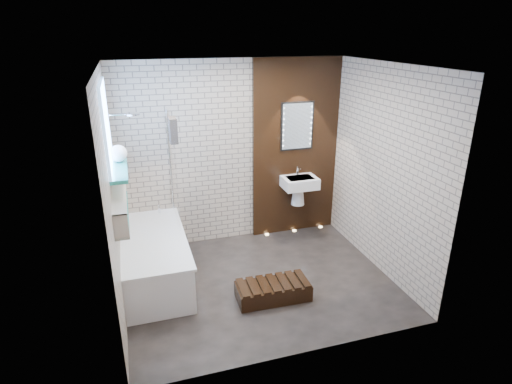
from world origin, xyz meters
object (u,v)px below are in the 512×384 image
object	(u,v)px
washbasin	(299,186)
led_mirror	(297,126)
walnut_step	(273,291)
bath_screen	(174,170)
bathtub	(155,259)

from	to	relation	value
washbasin	led_mirror	distance (m)	0.88
washbasin	walnut_step	world-z (taller)	washbasin
bath_screen	washbasin	distance (m)	1.89
led_mirror	bath_screen	bearing A→B (deg)	-169.34
washbasin	bathtub	bearing A→B (deg)	-163.99
bathtub	washbasin	distance (m)	2.32
led_mirror	walnut_step	distance (m)	2.41
washbasin	walnut_step	xyz separation A→B (m)	(-0.90, -1.44, -0.69)
bathtub	walnut_step	xyz separation A→B (m)	(1.27, -0.82, -0.20)
bath_screen	walnut_step	bearing A→B (deg)	-53.85
washbasin	led_mirror	bearing A→B (deg)	90.00
bath_screen	walnut_step	xyz separation A→B (m)	(0.92, -1.26, -1.19)
bathtub	bath_screen	bearing A→B (deg)	51.10
walnut_step	washbasin	bearing A→B (deg)	58.00
bath_screen	bathtub	bearing A→B (deg)	-128.90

